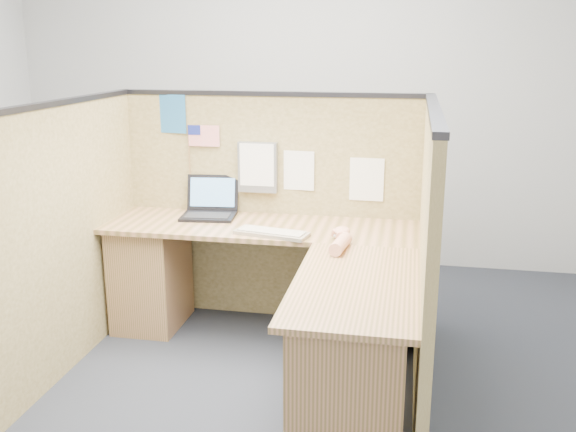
% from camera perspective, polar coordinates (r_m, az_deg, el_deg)
% --- Properties ---
extents(floor, '(5.00, 5.00, 0.00)m').
position_cam_1_polar(floor, '(3.68, -4.83, -14.70)').
color(floor, black).
rests_on(floor, ground).
extents(wall_back, '(5.00, 0.00, 5.00)m').
position_cam_1_polar(wall_back, '(5.41, 1.41, 10.56)').
color(wall_back, '#ACAFB2').
rests_on(wall_back, floor).
extents(cubicle_partitions, '(2.06, 1.83, 1.53)m').
position_cam_1_polar(cubicle_partitions, '(3.76, -3.33, -1.27)').
color(cubicle_partitions, brown).
rests_on(cubicle_partitions, floor).
extents(l_desk, '(1.95, 1.75, 0.73)m').
position_cam_1_polar(l_desk, '(3.72, -1.01, -7.59)').
color(l_desk, brown).
rests_on(l_desk, floor).
extents(laptop, '(0.37, 0.36, 0.25)m').
position_cam_1_polar(laptop, '(4.25, -6.83, 0.89)').
color(laptop, black).
rests_on(laptop, l_desk).
extents(keyboard, '(0.46, 0.23, 0.03)m').
position_cam_1_polar(keyboard, '(3.79, -1.46, -1.51)').
color(keyboard, gray).
rests_on(keyboard, l_desk).
extents(mouse, '(0.11, 0.07, 0.05)m').
position_cam_1_polar(mouse, '(3.72, 4.81, -1.73)').
color(mouse, silver).
rests_on(mouse, l_desk).
extents(hand_forearm, '(0.11, 0.39, 0.08)m').
position_cam_1_polar(hand_forearm, '(3.58, 4.73, -2.14)').
color(hand_forearm, tan).
rests_on(hand_forearm, l_desk).
extents(blue_poster, '(0.19, 0.02, 0.25)m').
position_cam_1_polar(blue_poster, '(4.35, -10.23, 8.92)').
color(blue_poster, '#22619D').
rests_on(blue_poster, cubicle_partitions).
extents(american_flag, '(0.22, 0.01, 0.37)m').
position_cam_1_polar(american_flag, '(4.30, -7.82, 6.90)').
color(american_flag, olive).
rests_on(american_flag, cubicle_partitions).
extents(file_holder, '(0.26, 0.05, 0.33)m').
position_cam_1_polar(file_holder, '(4.20, -2.71, 4.36)').
color(file_holder, slate).
rests_on(file_holder, cubicle_partitions).
extents(paper_left, '(0.20, 0.02, 0.26)m').
position_cam_1_polar(paper_left, '(4.18, 0.98, 4.06)').
color(paper_left, white).
rests_on(paper_left, cubicle_partitions).
extents(paper_right, '(0.22, 0.01, 0.28)m').
position_cam_1_polar(paper_right, '(4.13, 7.00, 3.24)').
color(paper_right, white).
rests_on(paper_right, cubicle_partitions).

